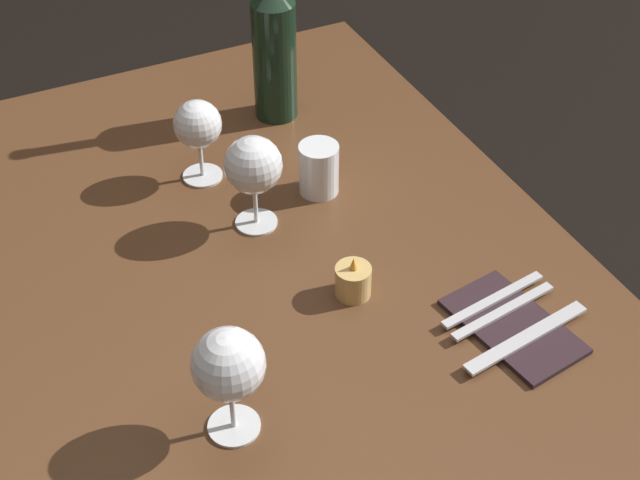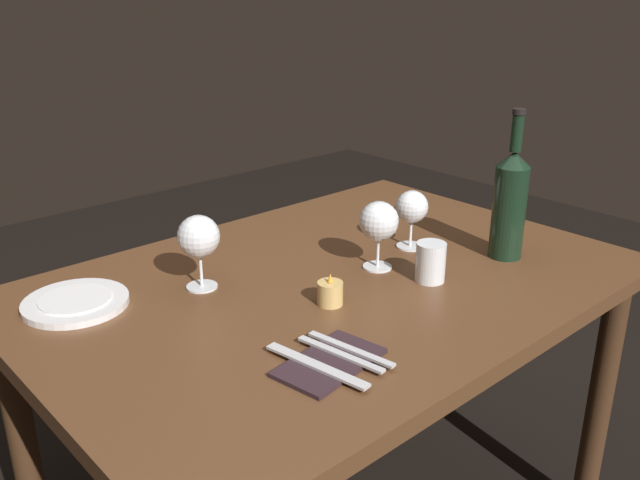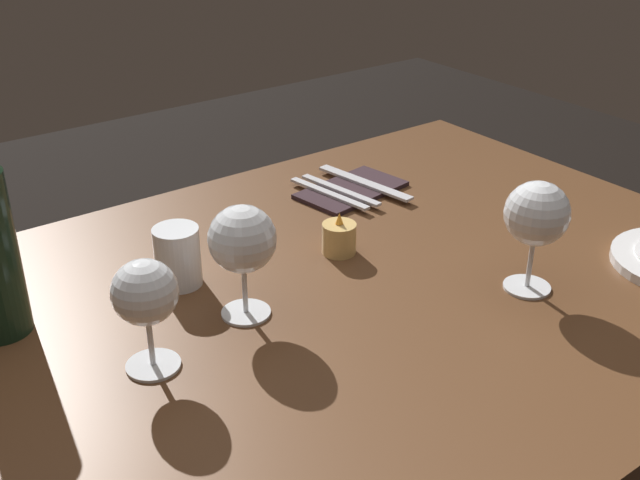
% 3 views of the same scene
% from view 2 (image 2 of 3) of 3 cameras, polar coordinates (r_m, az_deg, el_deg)
% --- Properties ---
extents(dining_table, '(1.30, 0.90, 0.74)m').
position_cam_2_polar(dining_table, '(1.53, 0.92, -6.27)').
color(dining_table, '#56351E').
rests_on(dining_table, ground).
extents(wine_glass_left, '(0.09, 0.09, 0.16)m').
position_cam_2_polar(wine_glass_left, '(1.51, 4.92, 1.47)').
color(wine_glass_left, white).
rests_on(wine_glass_left, dining_table).
extents(wine_glass_right, '(0.08, 0.08, 0.14)m').
position_cam_2_polar(wine_glass_right, '(1.64, 7.67, 2.64)').
color(wine_glass_right, white).
rests_on(wine_glass_right, dining_table).
extents(wine_glass_centre, '(0.09, 0.09, 0.16)m').
position_cam_2_polar(wine_glass_centre, '(1.43, -10.08, 0.18)').
color(wine_glass_centre, white).
rests_on(wine_glass_centre, dining_table).
extents(wine_bottle, '(0.08, 0.08, 0.35)m').
position_cam_2_polar(wine_bottle, '(1.62, 15.54, 3.06)').
color(wine_bottle, black).
rests_on(wine_bottle, dining_table).
extents(water_tumbler, '(0.06, 0.06, 0.09)m').
position_cam_2_polar(water_tumbler, '(1.49, 9.20, -1.97)').
color(water_tumbler, white).
rests_on(water_tumbler, dining_table).
extents(votive_candle, '(0.05, 0.05, 0.07)m').
position_cam_2_polar(votive_candle, '(1.37, 0.85, -4.51)').
color(votive_candle, '#DBB266').
rests_on(votive_candle, dining_table).
extents(dinner_plate, '(0.21, 0.21, 0.02)m').
position_cam_2_polar(dinner_plate, '(1.45, -19.71, -4.91)').
color(dinner_plate, white).
rests_on(dinner_plate, dining_table).
extents(folded_napkin, '(0.20, 0.14, 0.01)m').
position_cam_2_polar(folded_napkin, '(1.18, 0.79, -10.17)').
color(folded_napkin, '#2D1E23').
rests_on(folded_napkin, dining_table).
extents(fork_inner, '(0.04, 0.18, 0.00)m').
position_cam_2_polar(fork_inner, '(1.19, 1.69, -9.48)').
color(fork_inner, silver).
rests_on(fork_inner, folded_napkin).
extents(fork_outer, '(0.04, 0.18, 0.00)m').
position_cam_2_polar(fork_outer, '(1.20, 2.56, -9.07)').
color(fork_outer, silver).
rests_on(fork_outer, folded_napkin).
extents(table_knife, '(0.05, 0.21, 0.00)m').
position_cam_2_polar(table_knife, '(1.16, -0.32, -10.41)').
color(table_knife, silver).
rests_on(table_knife, folded_napkin).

